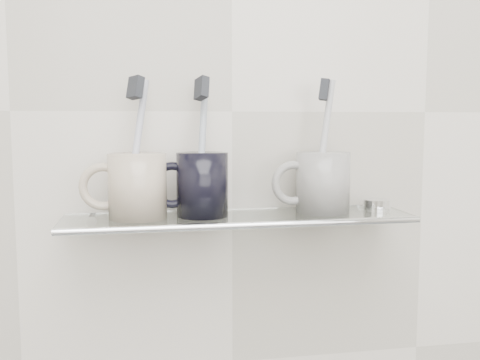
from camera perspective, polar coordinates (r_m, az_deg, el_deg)
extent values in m
plane|color=silver|center=(0.82, -0.85, 7.32)|extent=(2.50, 0.00, 2.50)
cube|color=silver|center=(0.77, -0.07, -4.08)|extent=(0.50, 0.12, 0.01)
cylinder|color=silver|center=(0.72, 0.73, -4.87)|extent=(0.50, 0.01, 0.01)
cylinder|color=silver|center=(0.81, -15.46, -4.59)|extent=(0.02, 0.03, 0.02)
cylinder|color=silver|center=(0.88, 12.97, -3.70)|extent=(0.02, 0.03, 0.02)
cylinder|color=beige|center=(0.76, -10.88, -0.63)|extent=(0.11, 0.11, 0.09)
torus|color=beige|center=(0.76, -14.39, -0.69)|extent=(0.07, 0.01, 0.07)
cylinder|color=#AFB3CE|center=(0.75, -10.97, 3.58)|extent=(0.04, 0.06, 0.19)
cube|color=#24262B|center=(0.75, -11.09, 9.65)|extent=(0.03, 0.03, 0.03)
cylinder|color=black|center=(0.76, -4.04, -0.48)|extent=(0.08, 0.08, 0.09)
torus|color=black|center=(0.76, -7.25, -0.55)|extent=(0.07, 0.01, 0.07)
cylinder|color=#8A9BAE|center=(0.76, -4.07, 3.69)|extent=(0.03, 0.07, 0.18)
cube|color=#24262B|center=(0.76, -4.12, 9.73)|extent=(0.02, 0.03, 0.04)
cylinder|color=white|center=(0.80, 8.83, -0.25)|extent=(0.08, 0.08, 0.09)
torus|color=white|center=(0.79, 5.69, -0.32)|extent=(0.07, 0.01, 0.07)
cylinder|color=#BBBAB9|center=(0.80, 8.90, 3.76)|extent=(0.04, 0.02, 0.19)
cube|color=#24262B|center=(0.80, 9.00, 9.50)|extent=(0.02, 0.03, 0.03)
cylinder|color=silver|center=(0.84, 14.39, -2.58)|extent=(0.04, 0.04, 0.02)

